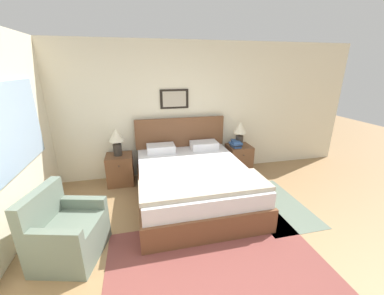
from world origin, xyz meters
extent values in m
plane|color=#99754C|center=(0.00, 0.00, 0.00)|extent=(16.00, 16.00, 0.00)
cube|color=beige|center=(0.00, 2.83, 1.30)|extent=(7.30, 0.06, 2.60)
cube|color=black|center=(-0.19, 2.79, 1.54)|extent=(0.55, 0.02, 0.37)
cube|color=#B2A893|center=(-0.19, 2.78, 1.54)|extent=(0.45, 0.00, 0.29)
cube|color=beige|center=(-2.48, 1.40, 1.30)|extent=(0.06, 5.20, 2.60)
cube|color=#9EBCDB|center=(-2.44, 1.45, 1.41)|extent=(0.02, 1.79, 1.12)
cube|color=brown|center=(-0.14, 0.27, 0.00)|extent=(2.48, 1.48, 0.01)
cube|color=slate|center=(1.17, 1.20, 0.00)|extent=(0.88, 1.50, 0.01)
cube|color=brown|center=(-0.09, 1.64, 0.14)|extent=(1.78, 2.20, 0.28)
cube|color=brown|center=(-0.09, 0.57, 0.32)|extent=(1.78, 0.06, 0.08)
cube|color=silver|center=(-0.09, 1.64, 0.44)|extent=(1.71, 2.11, 0.31)
cube|color=brown|center=(-0.09, 2.71, 0.89)|extent=(1.78, 0.06, 0.59)
cube|color=#B2A893|center=(-0.09, 0.95, 0.62)|extent=(1.74, 0.62, 0.06)
cube|color=silver|center=(-0.52, 2.48, 0.66)|extent=(0.52, 0.32, 0.14)
cube|color=silver|center=(0.34, 2.48, 0.66)|extent=(0.52, 0.32, 0.14)
cube|color=slate|center=(-1.77, 0.75, 0.23)|extent=(0.83, 0.88, 0.45)
cube|color=slate|center=(-2.03, 0.82, 0.65)|extent=(0.30, 0.74, 0.41)
cube|color=slate|center=(-1.69, 1.06, 0.52)|extent=(0.66, 0.27, 0.14)
cube|color=slate|center=(-1.85, 0.45, 0.52)|extent=(0.66, 0.27, 0.14)
cube|color=brown|center=(-1.30, 2.53, 0.29)|extent=(0.48, 0.44, 0.57)
sphere|color=#332D28|center=(-1.30, 2.30, 0.45)|extent=(0.02, 0.02, 0.02)
cube|color=brown|center=(1.12, 2.53, 0.29)|extent=(0.48, 0.44, 0.57)
sphere|color=#332D28|center=(1.12, 2.30, 0.45)|extent=(0.02, 0.02, 0.02)
cylinder|color=#2D2823|center=(-1.31, 2.53, 0.68)|extent=(0.15, 0.15, 0.22)
cylinder|color=#2D2823|center=(-1.31, 2.53, 0.82)|extent=(0.02, 0.02, 0.06)
cone|color=beige|center=(-1.31, 2.53, 0.97)|extent=(0.27, 0.27, 0.23)
cylinder|color=#2D2823|center=(1.10, 2.53, 0.68)|extent=(0.15, 0.15, 0.22)
cylinder|color=#2D2823|center=(1.10, 2.53, 0.82)|extent=(0.02, 0.02, 0.06)
cone|color=beige|center=(1.10, 2.53, 0.97)|extent=(0.27, 0.27, 0.23)
cube|color=#335693|center=(1.01, 2.49, 0.59)|extent=(0.16, 0.26, 0.03)
cube|color=#232328|center=(1.01, 2.49, 0.61)|extent=(0.17, 0.22, 0.03)
cube|color=#335693|center=(1.01, 2.49, 0.65)|extent=(0.25, 0.24, 0.04)
cube|color=#335693|center=(1.01, 2.49, 0.69)|extent=(0.17, 0.28, 0.04)
camera|label=1|loc=(-0.90, -1.75, 2.13)|focal=22.00mm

